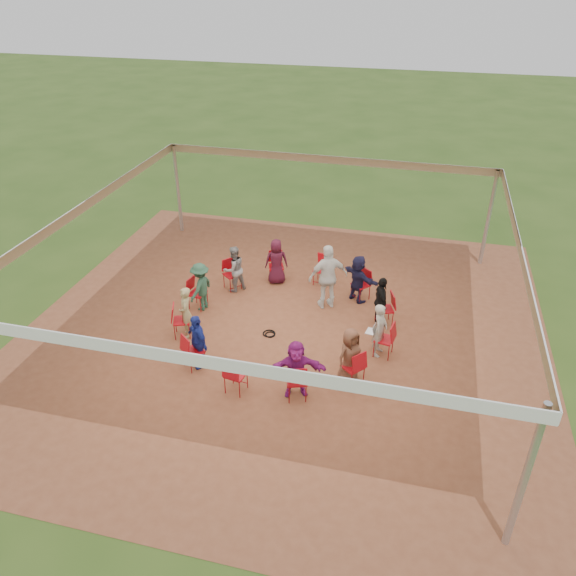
% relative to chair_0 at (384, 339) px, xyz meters
% --- Properties ---
extents(ground, '(80.00, 80.00, 0.00)m').
position_rel_chair_0_xyz_m(ground, '(-2.54, 0.44, -0.45)').
color(ground, '#2E4916').
rests_on(ground, ground).
extents(dirt_patch, '(13.00, 13.00, 0.00)m').
position_rel_chair_0_xyz_m(dirt_patch, '(-2.54, 0.44, -0.44)').
color(dirt_patch, brown).
rests_on(dirt_patch, ground).
extents(tent, '(10.33, 10.33, 3.00)m').
position_rel_chair_0_xyz_m(tent, '(-2.54, 0.44, 1.92)').
color(tent, '#B2B2B7').
rests_on(tent, ground).
extents(chair_0, '(0.51, 0.49, 0.90)m').
position_rel_chair_0_xyz_m(chair_0, '(0.00, 0.00, 0.00)').
color(chair_0, '#AD0B14').
rests_on(chair_0, ground).
extents(chair_1, '(0.56, 0.55, 0.90)m').
position_rel_chair_0_xyz_m(chair_1, '(-0.12, 1.33, 0.00)').
color(chair_1, '#AD0B14').
rests_on(chair_1, ground).
extents(chair_2, '(0.60, 0.61, 0.90)m').
position_rel_chair_0_xyz_m(chair_2, '(-0.88, 2.42, 0.00)').
color(chair_2, '#AD0B14').
rests_on(chair_2, ground).
extents(chair_3, '(0.49, 0.51, 0.90)m').
position_rel_chair_0_xyz_m(chair_3, '(-2.09, 2.98, 0.00)').
color(chair_3, '#AD0B14').
rests_on(chair_3, ground).
extents(chair_4, '(0.55, 0.56, 0.90)m').
position_rel_chair_0_xyz_m(chair_4, '(-3.42, 2.86, 0.00)').
color(chair_4, '#AD0B14').
rests_on(chair_4, ground).
extents(chair_5, '(0.61, 0.60, 0.90)m').
position_rel_chair_0_xyz_m(chair_5, '(-4.51, 2.10, 0.00)').
color(chair_5, '#AD0B14').
rests_on(chair_5, ground).
extents(chair_6, '(0.51, 0.49, 0.90)m').
position_rel_chair_0_xyz_m(chair_6, '(-5.07, 0.89, 0.00)').
color(chair_6, '#AD0B14').
rests_on(chair_6, ground).
extents(chair_7, '(0.56, 0.55, 0.90)m').
position_rel_chair_0_xyz_m(chair_7, '(-4.96, -0.44, 0.00)').
color(chair_7, '#AD0B14').
rests_on(chair_7, ground).
extents(chair_8, '(0.60, 0.61, 0.90)m').
position_rel_chair_0_xyz_m(chair_8, '(-4.19, -1.53, 0.00)').
color(chair_8, '#AD0B14').
rests_on(chair_8, ground).
extents(chair_9, '(0.49, 0.51, 0.90)m').
position_rel_chair_0_xyz_m(chair_9, '(-2.98, -2.09, 0.00)').
color(chair_9, '#AD0B14').
rests_on(chair_9, ground).
extents(chair_10, '(0.55, 0.56, 0.90)m').
position_rel_chair_0_xyz_m(chair_10, '(-1.65, -1.97, 0.00)').
color(chair_10, '#AD0B14').
rests_on(chair_10, ground).
extents(chair_11, '(0.61, 0.60, 0.90)m').
position_rel_chair_0_xyz_m(chair_11, '(-0.56, -1.21, 0.00)').
color(chair_11, '#AD0B14').
rests_on(chair_11, ground).
extents(person_seated_0, '(0.41, 0.54, 1.36)m').
position_rel_chair_0_xyz_m(person_seated_0, '(-0.12, 0.02, 0.24)').
color(person_seated_0, '#A39F91').
rests_on(person_seated_0, ground).
extents(person_seated_1, '(0.66, 0.89, 1.36)m').
position_rel_chair_0_xyz_m(person_seated_1, '(-0.23, 1.29, 0.24)').
color(person_seated_1, black).
rests_on(person_seated_1, ground).
extents(person_seated_2, '(1.27, 1.17, 1.36)m').
position_rel_chair_0_xyz_m(person_seated_2, '(-0.96, 2.33, 0.24)').
color(person_seated_2, '#1B1A3B').
rests_on(person_seated_2, ground).
extents(person_seated_3, '(0.75, 0.58, 1.36)m').
position_rel_chair_0_xyz_m(person_seated_3, '(-3.38, 2.75, 0.24)').
color(person_seated_3, '#3F1021').
rests_on(person_seated_3, ground).
extents(person_seated_4, '(0.72, 0.75, 1.36)m').
position_rel_chair_0_xyz_m(person_seated_4, '(-4.42, 2.02, 0.24)').
color(person_seated_4, gray).
rests_on(person_seated_4, ground).
extents(person_seated_5, '(0.58, 0.94, 1.36)m').
position_rel_chair_0_xyz_m(person_seated_5, '(-4.96, 0.87, 0.24)').
color(person_seated_5, '#254C38').
rests_on(person_seated_5, ground).
extents(person_seated_6, '(0.48, 0.58, 1.36)m').
position_rel_chair_0_xyz_m(person_seated_6, '(-4.84, -0.40, 0.24)').
color(person_seated_6, '#9B905F').
rests_on(person_seated_6, ground).
extents(person_seated_7, '(0.87, 0.82, 1.36)m').
position_rel_chair_0_xyz_m(person_seated_7, '(-4.11, -1.44, 0.24)').
color(person_seated_7, navy).
rests_on(person_seated_7, ground).
extents(person_seated_8, '(1.35, 0.88, 1.36)m').
position_rel_chair_0_xyz_m(person_seated_8, '(-1.69, -1.86, 0.24)').
color(person_seated_8, '#8A1975').
rests_on(person_seated_8, ground).
extents(person_seated_9, '(0.71, 0.75, 1.36)m').
position_rel_chair_0_xyz_m(person_seated_9, '(-0.65, -1.13, 0.24)').
color(person_seated_9, brown).
rests_on(person_seated_9, ground).
extents(standing_person, '(1.20, 1.00, 1.83)m').
position_rel_chair_0_xyz_m(standing_person, '(-1.70, 1.81, 0.47)').
color(standing_person, silver).
rests_on(standing_person, ground).
extents(cable_coil, '(0.33, 0.33, 0.03)m').
position_rel_chair_0_xyz_m(cable_coil, '(-2.86, 0.14, -0.43)').
color(cable_coil, black).
rests_on(cable_coil, ground).
extents(laptop, '(0.28, 0.32, 0.20)m').
position_rel_chair_0_xyz_m(laptop, '(-0.28, 0.05, 0.19)').
color(laptop, '#B7B7BC').
rests_on(laptop, ground).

